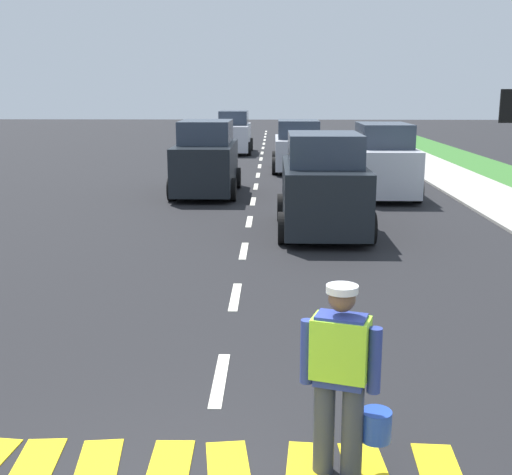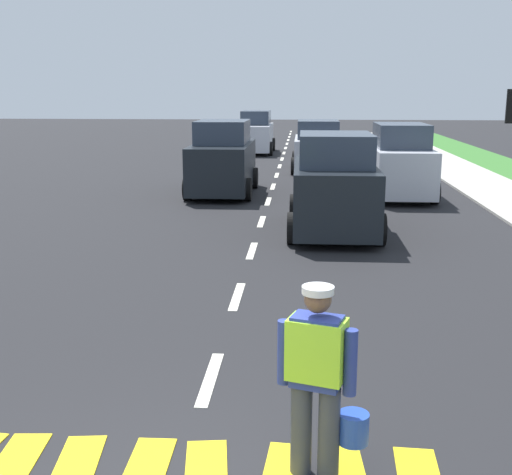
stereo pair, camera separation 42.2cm
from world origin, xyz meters
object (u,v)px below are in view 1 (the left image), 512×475
Objects in this scene: car_parked_far at (382,162)px; car_outgoing_far at (298,147)px; car_oncoming_third at (234,133)px; car_outgoing_ahead at (323,187)px; car_oncoming_second at (206,160)px; road_worker at (343,372)px.

car_parked_far reaches higher than car_outgoing_far.
car_oncoming_third is at bearing 111.83° from car_outgoing_far.
car_oncoming_third is at bearing 111.18° from car_parked_far.
car_parked_far is 1.01× the size of car_outgoing_far.
car_parked_far is (2.19, 5.31, -0.02)m from car_outgoing_ahead.
car_outgoing_ahead is 0.95× the size of car_parked_far.
car_parked_far is at bearing -69.61° from car_outgoing_far.
car_parked_far is 0.97× the size of car_oncoming_third.
car_parked_far is 5.41m from car_oncoming_second.
car_parked_far reaches higher than car_oncoming_third.
road_worker is at bearing -100.36° from car_parked_far.
car_outgoing_far is 6.83m from car_oncoming_second.
road_worker is 0.40× the size of car_oncoming_second.
car_oncoming_third is at bearing 95.20° from road_worker.
car_oncoming_second reaches higher than car_outgoing_ahead.
car_parked_far is (2.74, 15.00, 0.10)m from road_worker.
car_outgoing_ahead is at bearing -59.72° from car_oncoming_second.
car_outgoing_ahead is at bearing -112.46° from car_parked_far.
car_oncoming_third is (-5.37, 13.86, -0.03)m from car_parked_far.
car_oncoming_second is at bearing -90.17° from car_oncoming_third.
car_parked_far reaches higher than road_worker.
car_outgoing_far is at bearing 63.35° from car_oncoming_second.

